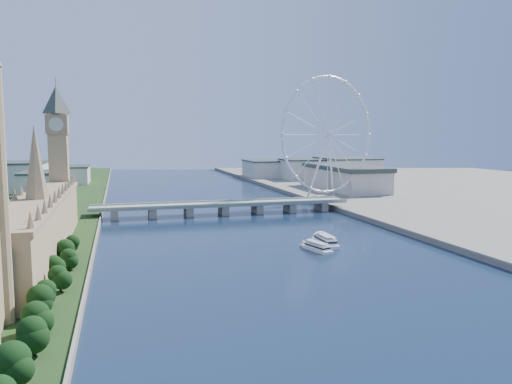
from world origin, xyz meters
name	(u,v)px	position (x,y,z in m)	size (l,w,h in m)	color
ground	(440,374)	(0.00, 0.00, 0.00)	(2000.00, 2000.00, 0.00)	#192747
tree_row	(41,305)	(-113.00, 66.00, 8.41)	(8.44, 200.44, 19.26)	black
parliament_range	(39,226)	(-128.00, 170.00, 18.48)	(24.00, 200.00, 70.00)	tan
big_ben	(58,136)	(-128.00, 278.00, 66.57)	(20.02, 20.02, 110.00)	tan
westminster_bridge	(223,207)	(0.00, 300.00, 6.63)	(220.00, 22.00, 9.50)	gray
london_eye	(328,135)	(119.98, 355.08, 67.52)	(113.60, 39.12, 124.30)	silver
county_hall	(344,192)	(175.00, 430.00, 0.00)	(54.00, 144.00, 35.00)	beige
city_skyline	(213,172)	(39.22, 560.08, 16.96)	(505.00, 280.00, 32.00)	beige
tour_boat_near	(325,245)	(35.63, 163.76, 0.00)	(7.92, 30.94, 6.85)	silver
tour_boat_far	(317,251)	(24.63, 150.42, 0.00)	(6.64, 26.18, 5.75)	white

